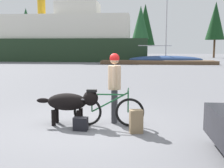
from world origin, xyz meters
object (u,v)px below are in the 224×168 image
(dog, at_px, (71,102))
(sailboat_moored, at_px, (166,59))
(person_cyclist, at_px, (114,81))
(handbag_pannier, at_px, (81,124))
(backpack, at_px, (136,121))
(bicycle, at_px, (108,111))
(ferry_boat, at_px, (63,39))

(dog, relative_size, sailboat_moored, 0.17)
(person_cyclist, bearing_deg, handbag_pannier, -131.71)
(backpack, xyz_separation_m, handbag_pannier, (-1.24, 0.07, -0.11))
(dog, relative_size, handbag_pannier, 4.72)
(handbag_pannier, bearing_deg, backpack, -3.11)
(bicycle, xyz_separation_m, sailboat_moored, (4.01, 26.93, 0.11))
(handbag_pannier, height_order, ferry_boat, ferry_boat)
(sailboat_moored, bearing_deg, person_cyclist, -98.33)
(ferry_boat, xyz_separation_m, sailboat_moored, (13.92, -5.39, -2.55))
(handbag_pannier, bearing_deg, ferry_boat, 105.93)
(backpack, distance_m, sailboat_moored, 27.60)
(bicycle, relative_size, person_cyclist, 0.98)
(dog, xyz_separation_m, ferry_boat, (-9.02, 32.27, 2.48))
(backpack, bearing_deg, handbag_pannier, 176.89)
(person_cyclist, xyz_separation_m, handbag_pannier, (-0.70, -0.78, -0.88))
(handbag_pannier, distance_m, ferry_boat, 34.15)
(dog, height_order, sailboat_moored, sailboat_moored)
(bicycle, height_order, dog, bicycle)
(bicycle, relative_size, backpack, 3.29)
(dog, xyz_separation_m, sailboat_moored, (4.91, 26.88, -0.07))
(person_cyclist, relative_size, sailboat_moored, 0.20)
(bicycle, bearing_deg, person_cyclist, 71.80)
(dog, height_order, handbag_pannier, dog)
(person_cyclist, xyz_separation_m, dog, (-1.02, -0.33, -0.48))
(ferry_boat, bearing_deg, backpack, -72.11)
(dog, distance_m, ferry_boat, 33.60)
(bicycle, xyz_separation_m, dog, (-0.90, 0.05, 0.18))
(ferry_boat, bearing_deg, dog, -74.39)
(bicycle, relative_size, sailboat_moored, 0.19)
(backpack, bearing_deg, person_cyclist, 122.66)
(ferry_boat, bearing_deg, bicycle, -72.95)
(bicycle, relative_size, dog, 1.12)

